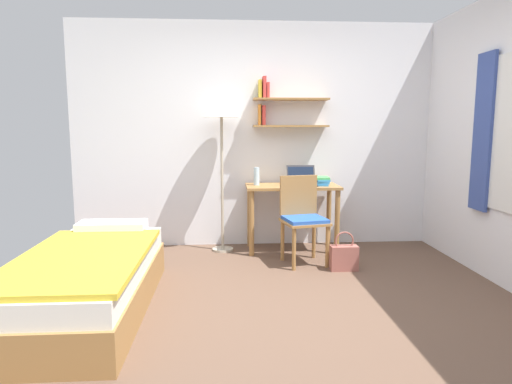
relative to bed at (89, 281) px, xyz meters
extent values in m
plane|color=brown|center=(1.47, -0.08, -0.24)|extent=(5.28, 5.28, 0.00)
cube|color=white|center=(1.47, 1.95, 1.06)|extent=(4.40, 0.05, 2.60)
cube|color=#9E703D|center=(1.80, 1.81, 1.17)|extent=(0.86, 0.22, 0.02)
cube|color=orange|center=(1.44, 1.85, 1.30)|extent=(0.03, 0.12, 0.23)
cube|color=#D13D38|center=(1.49, 1.85, 1.30)|extent=(0.04, 0.12, 0.22)
cube|color=#9E703D|center=(1.80, 1.81, 1.48)|extent=(0.86, 0.22, 0.02)
cube|color=gold|center=(1.44, 1.84, 1.59)|extent=(0.04, 0.15, 0.20)
cube|color=#D13D38|center=(1.49, 1.83, 1.61)|extent=(0.04, 0.16, 0.24)
cube|color=#D13D38|center=(1.53, 1.84, 1.58)|extent=(0.03, 0.15, 0.17)
cube|color=#384C93|center=(3.43, 0.69, 1.11)|extent=(0.03, 0.28, 1.45)
cube|color=#9E703D|center=(0.00, -0.01, -0.10)|extent=(0.87, 1.96, 0.28)
cube|color=silver|center=(0.00, -0.01, 0.12)|extent=(0.83, 1.90, 0.16)
cube|color=gold|center=(0.00, -0.13, 0.22)|extent=(0.89, 1.61, 0.04)
cube|color=white|center=(0.00, 0.76, 0.25)|extent=(0.61, 0.28, 0.10)
cube|color=#9E703D|center=(1.80, 1.62, 0.50)|extent=(1.04, 0.51, 0.03)
cylinder|color=#9E703D|center=(1.32, 1.42, 0.12)|extent=(0.06, 0.06, 0.72)
cylinder|color=#9E703D|center=(2.27, 1.42, 0.12)|extent=(0.06, 0.06, 0.72)
cylinder|color=#9E703D|center=(1.32, 1.83, 0.12)|extent=(0.06, 0.06, 0.72)
cylinder|color=#9E703D|center=(2.27, 1.83, 0.12)|extent=(0.06, 0.06, 0.72)
cube|color=#9E703D|center=(1.85, 1.09, 0.20)|extent=(0.50, 0.50, 0.03)
cube|color=blue|center=(1.85, 1.09, 0.23)|extent=(0.46, 0.46, 0.04)
cube|color=#9E703D|center=(1.81, 1.27, 0.45)|extent=(0.40, 0.12, 0.41)
cylinder|color=#9E703D|center=(1.71, 0.88, -0.03)|extent=(0.04, 0.04, 0.43)
cylinder|color=#9E703D|center=(2.06, 0.95, -0.03)|extent=(0.04, 0.04, 0.43)
cylinder|color=#9E703D|center=(1.64, 1.22, -0.03)|extent=(0.04, 0.04, 0.43)
cylinder|color=#9E703D|center=(1.99, 1.29, -0.03)|extent=(0.04, 0.04, 0.43)
cylinder|color=#B2A893|center=(1.01, 1.65, -0.23)|extent=(0.24, 0.24, 0.02)
cylinder|color=#B2A893|center=(1.01, 1.65, 0.53)|extent=(0.03, 0.03, 1.49)
cone|color=silver|center=(1.01, 1.65, 1.38)|extent=(0.43, 0.43, 0.22)
cube|color=#2D2D33|center=(1.90, 1.59, 0.52)|extent=(0.33, 0.23, 0.01)
cube|color=#2D2D33|center=(1.90, 1.66, 0.63)|extent=(0.32, 0.09, 0.21)
cube|color=black|center=(1.90, 1.66, 0.63)|extent=(0.29, 0.07, 0.17)
cylinder|color=silver|center=(1.39, 1.66, 0.61)|extent=(0.06, 0.06, 0.20)
cube|color=#3384C6|center=(2.12, 1.61, 0.52)|extent=(0.18, 0.26, 0.02)
cube|color=#3384C6|center=(2.12, 1.60, 0.55)|extent=(0.20, 0.23, 0.03)
cube|color=#3384C6|center=(2.13, 1.61, 0.57)|extent=(0.15, 0.24, 0.02)
cube|color=#4CA856|center=(2.12, 1.61, 0.59)|extent=(0.17, 0.23, 0.03)
cube|color=#99564C|center=(2.21, 0.85, -0.12)|extent=(0.27, 0.12, 0.25)
torus|color=#99564C|center=(2.21, 0.85, 0.06)|extent=(0.19, 0.02, 0.19)
camera|label=1|loc=(1.06, -3.36, 1.16)|focal=31.49mm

